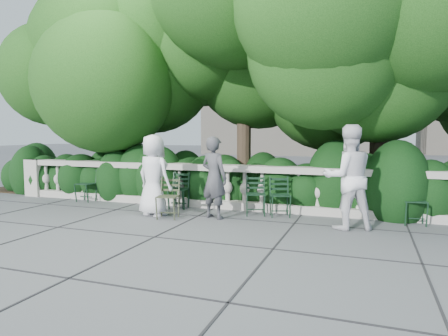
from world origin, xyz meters
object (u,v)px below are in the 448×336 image
(person_woman_grey, at_px, (214,178))
(chair_e, at_px, (416,226))
(chair_b, at_px, (177,210))
(chair_f, at_px, (281,218))
(chair_a, at_px, (82,202))
(chair_d, at_px, (256,217))
(chair_c, at_px, (176,209))
(person_businessman, at_px, (154,175))
(chair_weathered, at_px, (166,220))
(person_casual_man, at_px, (348,177))

(person_woman_grey, bearing_deg, chair_e, -151.56)
(chair_b, xyz_separation_m, chair_f, (2.39, -0.09, 0.00))
(chair_b, distance_m, chair_e, 4.88)
(chair_a, height_order, chair_d, same)
(chair_f, height_order, person_woman_grey, person_woman_grey)
(chair_e, height_order, person_woman_grey, person_woman_grey)
(chair_a, relative_size, person_woman_grey, 0.51)
(chair_e, bearing_deg, chair_a, 173.65)
(chair_c, relative_size, chair_f, 1.00)
(chair_d, relative_size, person_businessman, 0.50)
(chair_c, height_order, chair_f, same)
(chair_d, height_order, person_businessman, person_businessman)
(chair_b, bearing_deg, chair_weathered, -82.82)
(person_woman_grey, xyz_separation_m, person_casual_man, (2.57, -0.02, 0.11))
(chair_d, distance_m, chair_weathered, 1.84)
(chair_b, xyz_separation_m, chair_c, (-0.04, 0.05, 0.00))
(chair_e, bearing_deg, chair_f, 176.85)
(chair_a, xyz_separation_m, chair_b, (2.64, -0.05, 0.00))
(chair_weathered, height_order, person_woman_grey, person_woman_grey)
(chair_c, distance_m, person_woman_grey, 1.55)
(chair_f, bearing_deg, chair_e, -16.89)
(chair_e, bearing_deg, chair_weathered, -172.95)
(chair_d, distance_m, person_casual_man, 2.09)
(chair_b, distance_m, person_woman_grey, 1.50)
(chair_e, bearing_deg, person_casual_man, -159.04)
(chair_c, bearing_deg, person_casual_man, -10.14)
(person_woman_grey, bearing_deg, chair_c, -7.70)
(chair_c, bearing_deg, chair_f, -4.09)
(person_casual_man, bearing_deg, person_woman_grey, -21.66)
(chair_weathered, distance_m, person_woman_grey, 1.28)
(chair_d, bearing_deg, chair_weathered, -166.68)
(chair_d, bearing_deg, chair_b, 159.39)
(chair_f, distance_m, person_woman_grey, 1.58)
(person_businessman, height_order, person_casual_man, person_casual_man)
(chair_c, distance_m, chair_weathered, 1.14)
(chair_a, xyz_separation_m, chair_weathered, (2.93, -1.09, 0.00))
(chair_d, relative_size, chair_f, 1.00)
(person_woman_grey, bearing_deg, chair_a, 10.41)
(chair_a, xyz_separation_m, person_casual_man, (6.33, -0.61, 0.93))
(chair_a, distance_m, chair_b, 2.64)
(chair_b, xyz_separation_m, chair_e, (4.88, 0.05, 0.00))
(chair_b, distance_m, person_businessman, 1.12)
(chair_c, bearing_deg, chair_weathered, -74.17)
(chair_d, distance_m, chair_f, 0.52)
(chair_e, distance_m, chair_weathered, 4.72)
(chair_d, xyz_separation_m, person_woman_grey, (-0.75, -0.43, 0.83))
(chair_e, relative_size, chair_f, 1.00)
(chair_c, height_order, chair_e, same)
(chair_d, height_order, chair_f, same)
(chair_f, bearing_deg, chair_a, 158.34)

